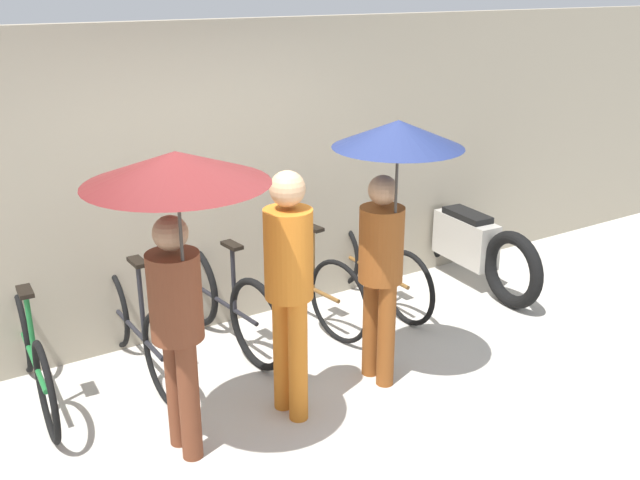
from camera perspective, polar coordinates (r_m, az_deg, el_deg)
ground_plane at (r=4.84m, az=0.62°, el=-15.75°), size 30.00×30.00×0.00m
back_wall at (r=5.90m, az=-9.82°, el=4.49°), size 12.07×0.12×2.56m
parked_bicycle_0 at (r=5.45m, az=-22.05°, el=-8.47°), size 0.44×1.71×1.02m
parked_bicycle_1 at (r=5.59m, az=-14.56°, el=-6.79°), size 0.44×1.72×1.04m
parked_bicycle_2 at (r=5.85m, az=-7.74°, el=-4.88°), size 0.44×1.69×1.08m
parked_bicycle_3 at (r=6.21m, az=-1.67°, el=-3.22°), size 0.44×1.72×1.03m
parked_bicycle_4 at (r=6.58m, az=4.09°, el=-2.10°), size 0.44×1.72×0.98m
pedestrian_leading at (r=4.05m, az=-11.42°, el=1.51°), size 1.03×1.03×1.98m
pedestrian_center at (r=4.63m, az=-2.51°, el=-3.01°), size 0.32×0.32×1.73m
pedestrian_trailing at (r=4.85m, az=5.69°, el=4.03°), size 0.87×0.87×1.99m
motorcycle at (r=7.15m, az=11.54°, el=-0.22°), size 0.58×2.07×0.93m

